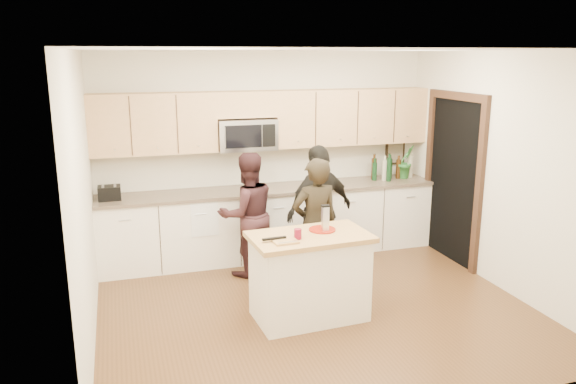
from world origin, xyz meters
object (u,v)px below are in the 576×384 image
object	(u,v)px
toaster	(109,193)
woman_right	(320,211)
island	(309,276)
woman_left	(315,225)
woman_center	(248,214)

from	to	relation	value
toaster	woman_right	world-z (taller)	woman_right
toaster	island	bearing A→B (deg)	-44.60
island	woman_left	xyz separation A→B (m)	(0.29, 0.65, 0.32)
toaster	woman_left	world-z (taller)	woman_left
woman_center	woman_right	distance (m)	0.88
woman_left	woman_center	size ratio (longest dim) A/B	1.02
toaster	woman_left	bearing A→B (deg)	-29.38
island	woman_center	size ratio (longest dim) A/B	0.81
toaster	woman_left	distance (m)	2.54
woman_left	woman_right	bearing A→B (deg)	-122.61
woman_center	woman_right	world-z (taller)	woman_right
toaster	woman_right	size ratio (longest dim) A/B	0.16
woman_center	woman_left	bearing A→B (deg)	123.23
woman_left	woman_center	bearing A→B (deg)	-54.91
woman_center	island	bearing A→B (deg)	95.52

